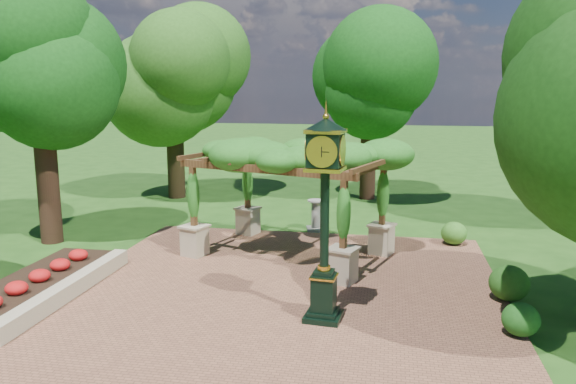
# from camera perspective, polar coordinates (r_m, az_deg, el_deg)

# --- Properties ---
(ground) EXTENTS (120.00, 120.00, 0.00)m
(ground) POSITION_cam_1_polar(r_m,az_deg,el_deg) (11.54, -2.30, -13.10)
(ground) COLOR #1E4714
(ground) RESTS_ON ground
(brick_plaza) EXTENTS (10.00, 12.00, 0.04)m
(brick_plaza) POSITION_cam_1_polar(r_m,az_deg,el_deg) (12.44, -1.27, -11.20)
(brick_plaza) COLOR brown
(brick_plaza) RESTS_ON ground
(border_wall) EXTENTS (0.35, 5.00, 0.40)m
(border_wall) POSITION_cam_1_polar(r_m,az_deg,el_deg) (13.59, -21.36, -9.21)
(border_wall) COLOR #C6B793
(border_wall) RESTS_ON ground
(flower_bed) EXTENTS (1.50, 5.00, 0.36)m
(flower_bed) POSITION_cam_1_polar(r_m,az_deg,el_deg) (14.08, -24.51, -8.85)
(flower_bed) COLOR red
(flower_bed) RESTS_ON ground
(pedestal_clock) EXTENTS (0.89, 0.89, 4.11)m
(pedestal_clock) POSITION_cam_1_polar(r_m,az_deg,el_deg) (10.88, 3.76, -0.94)
(pedestal_clock) COLOR black
(pedestal_clock) RESTS_ON brick_plaza
(pergola) EXTENTS (5.94, 4.72, 3.26)m
(pergola) POSITION_cam_1_polar(r_m,az_deg,el_deg) (15.21, 0.06, 3.21)
(pergola) COLOR #BDAD8C
(pergola) RESTS_ON brick_plaza
(sundial) EXTENTS (0.67, 0.67, 1.02)m
(sundial) POSITION_cam_1_polar(r_m,az_deg,el_deg) (18.39, 2.83, -2.56)
(sundial) COLOR gray
(sundial) RESTS_ON ground
(shrub_front) EXTENTS (0.85, 0.85, 0.63)m
(shrub_front) POSITION_cam_1_polar(r_m,az_deg,el_deg) (11.63, 22.58, -11.87)
(shrub_front) COLOR #1D5819
(shrub_front) RESTS_ON brick_plaza
(shrub_mid) EXTENTS (0.95, 0.95, 0.78)m
(shrub_mid) POSITION_cam_1_polar(r_m,az_deg,el_deg) (13.31, 21.56, -8.60)
(shrub_mid) COLOR #215317
(shrub_mid) RESTS_ON brick_plaza
(shrub_back) EXTENTS (0.96, 0.96, 0.68)m
(shrub_back) POSITION_cam_1_polar(r_m,az_deg,el_deg) (17.36, 16.51, -4.04)
(shrub_back) COLOR #30681E
(shrub_back) RESTS_ON brick_plaza
(tree_west_near) EXTENTS (3.92, 3.92, 7.73)m
(tree_west_near) POSITION_cam_1_polar(r_m,az_deg,el_deg) (18.00, -24.03, 11.83)
(tree_west_near) COLOR #351F15
(tree_west_near) RESTS_ON ground
(tree_west_far) EXTENTS (4.60, 4.60, 8.01)m
(tree_west_far) POSITION_cam_1_polar(r_m,az_deg,el_deg) (24.03, -11.67, 12.46)
(tree_west_far) COLOR black
(tree_west_far) RESTS_ON ground
(tree_north) EXTENTS (4.12, 4.12, 6.84)m
(tree_north) POSITION_cam_1_polar(r_m,az_deg,el_deg) (23.49, 8.33, 10.64)
(tree_north) COLOR #372016
(tree_north) RESTS_ON ground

